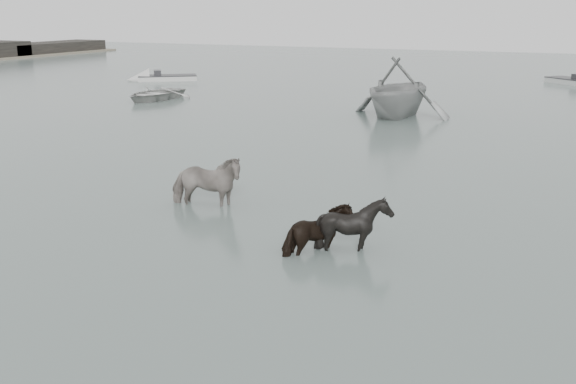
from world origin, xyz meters
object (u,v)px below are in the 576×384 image
object	(u,v)px
pony_dark	(320,222)
rowboat_lead	(154,92)
pony_pinto	(206,175)
pony_black	(354,218)

from	to	relation	value
pony_dark	rowboat_lead	size ratio (longest dim) A/B	0.32
pony_pinto	pony_black	bearing A→B (deg)	-122.19
pony_dark	pony_black	distance (m)	0.75
pony_pinto	rowboat_lead	size ratio (longest dim) A/B	0.48
pony_dark	rowboat_lead	distance (m)	25.41
rowboat_lead	pony_black	bearing A→B (deg)	-40.63
pony_pinto	pony_black	world-z (taller)	pony_pinto
pony_pinto	pony_dark	bearing A→B (deg)	-130.02
pony_dark	rowboat_lead	bearing A→B (deg)	50.31
pony_pinto	pony_black	size ratio (longest dim) A/B	1.39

